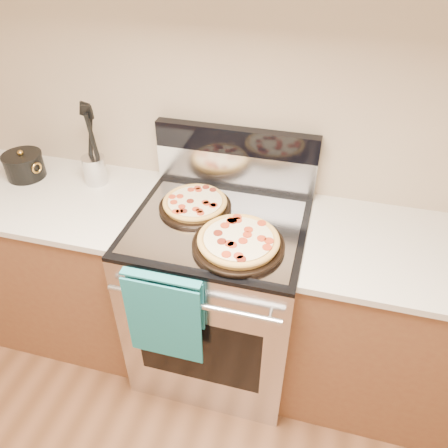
% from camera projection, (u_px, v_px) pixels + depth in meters
% --- Properties ---
extents(wall_back, '(4.00, 0.00, 4.00)m').
position_uv_depth(wall_back, '(239.00, 97.00, 1.90)').
color(wall_back, tan).
rests_on(wall_back, ground).
extents(range_body, '(0.76, 0.68, 0.90)m').
position_uv_depth(range_body, '(219.00, 297.00, 2.17)').
color(range_body, '#B7B7BC').
rests_on(range_body, ground).
extents(oven_window, '(0.56, 0.01, 0.40)m').
position_uv_depth(oven_window, '(198.00, 352.00, 1.92)').
color(oven_window, black).
rests_on(oven_window, range_body).
extents(cooktop, '(0.76, 0.68, 0.02)m').
position_uv_depth(cooktop, '(218.00, 224.00, 1.89)').
color(cooktop, black).
rests_on(cooktop, range_body).
extents(backsplash_lower, '(0.76, 0.06, 0.18)m').
position_uv_depth(backsplash_lower, '(236.00, 169.00, 2.07)').
color(backsplash_lower, silver).
rests_on(backsplash_lower, cooktop).
extents(backsplash_upper, '(0.76, 0.06, 0.12)m').
position_uv_depth(backsplash_upper, '(236.00, 141.00, 1.98)').
color(backsplash_upper, black).
rests_on(backsplash_upper, backsplash_lower).
extents(oven_handle, '(0.70, 0.03, 0.03)m').
position_uv_depth(oven_handle, '(192.00, 304.00, 1.67)').
color(oven_handle, silver).
rests_on(oven_handle, range_body).
extents(dish_towel, '(0.32, 0.05, 0.42)m').
position_uv_depth(dish_towel, '(165.00, 315.00, 1.76)').
color(dish_towel, '#195880').
rests_on(dish_towel, oven_handle).
extents(foil_sheet, '(0.70, 0.55, 0.01)m').
position_uv_depth(foil_sheet, '(216.00, 226.00, 1.86)').
color(foil_sheet, gray).
rests_on(foil_sheet, cooktop).
extents(cabinet_left, '(1.00, 0.62, 0.88)m').
position_uv_depth(cabinet_left, '(65.00, 264.00, 2.38)').
color(cabinet_left, brown).
rests_on(cabinet_left, ground).
extents(countertop_left, '(1.02, 0.64, 0.03)m').
position_uv_depth(countertop_left, '(45.00, 194.00, 2.11)').
color(countertop_left, beige).
rests_on(countertop_left, cabinet_left).
extents(cabinet_right, '(1.00, 0.62, 0.88)m').
position_uv_depth(cabinet_right, '(403.00, 331.00, 2.02)').
color(cabinet_right, brown).
rests_on(cabinet_right, ground).
extents(countertop_right, '(1.02, 0.64, 0.03)m').
position_uv_depth(countertop_right, '(432.00, 257.00, 1.75)').
color(countertop_right, beige).
rests_on(countertop_right, cabinet_right).
extents(pepperoni_pizza_back, '(0.33, 0.33, 0.04)m').
position_uv_depth(pepperoni_pizza_back, '(195.00, 204.00, 1.95)').
color(pepperoni_pizza_back, '#C68B3C').
rests_on(pepperoni_pizza_back, foil_sheet).
extents(pepperoni_pizza_front, '(0.43, 0.43, 0.05)m').
position_uv_depth(pepperoni_pizza_front, '(238.00, 242.00, 1.74)').
color(pepperoni_pizza_front, '#C68B3C').
rests_on(pepperoni_pizza_front, foil_sheet).
extents(utensil_crock, '(0.14, 0.14, 0.14)m').
position_uv_depth(utensil_crock, '(95.00, 170.00, 2.13)').
color(utensil_crock, silver).
rests_on(utensil_crock, countertop_left).
extents(saucepan, '(0.23, 0.23, 0.11)m').
position_uv_depth(saucepan, '(25.00, 166.00, 2.18)').
color(saucepan, black).
rests_on(saucepan, countertop_left).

